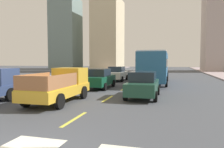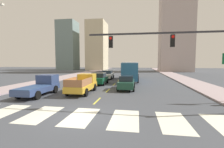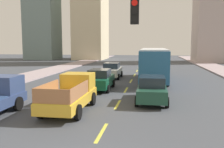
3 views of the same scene
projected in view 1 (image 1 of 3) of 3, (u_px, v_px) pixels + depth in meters
sidewalk_left at (31, 80)px, 25.69m from camera, size 4.00×110.00×0.15m
lane_dash_0 at (75, 119)px, 9.07m from camera, size 0.16×2.40×0.01m
lane_dash_1 at (108, 99)px, 13.89m from camera, size 0.16×2.40×0.01m
lane_dash_2 at (124, 89)px, 18.72m from camera, size 0.16×2.40×0.01m
lane_dash_3 at (133, 83)px, 23.54m from camera, size 0.16×2.40×0.01m
lane_dash_4 at (140, 79)px, 28.36m from camera, size 0.16×2.40×0.01m
lane_dash_5 at (144, 76)px, 33.18m from camera, size 0.16×2.40×0.01m
lane_dash_6 at (147, 74)px, 38.00m from camera, size 0.16×2.40×0.01m
lane_dash_7 at (150, 73)px, 42.82m from camera, size 0.16×2.40×0.01m
pickup_stakebed at (61, 86)px, 13.04m from camera, size 2.18×5.20×1.96m
city_bus at (155, 65)px, 23.03m from camera, size 2.72×10.80×3.32m
sedan_far at (117, 74)px, 26.08m from camera, size 2.02×4.40×1.72m
sedan_mid at (99, 79)px, 19.03m from camera, size 2.02×4.40×1.72m
sedan_near_left at (143, 85)px, 14.27m from camera, size 2.02×4.40×1.72m
block_mid_left at (66, 34)px, 62.19m from camera, size 7.39×7.23×19.79m
block_mid_right at (108, 34)px, 61.25m from camera, size 7.27×10.56×19.53m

